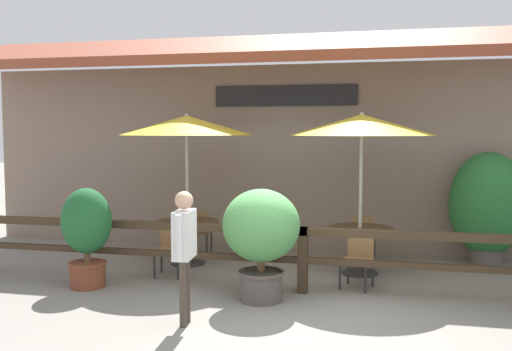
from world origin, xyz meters
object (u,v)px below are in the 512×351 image
object	(u,v)px
chair_near_wallside	(198,230)
chair_middle_wallside	(363,237)
dining_table_middle	(360,237)
pedestrian	(184,239)
potted_plant_small_flowering	(261,233)
patio_umbrella_near	(187,126)
chair_near_streetside	(170,247)
chair_middle_streetside	(358,257)
dining_table_near	(188,229)
patio_umbrella_middle	(362,125)
potted_plant_tall_tropical	(488,205)
potted_plant_corner_fern	(87,231)

from	to	relation	value
chair_near_wallside	chair_middle_wallside	size ratio (longest dim) A/B	1.00
dining_table_middle	pedestrian	bearing A→B (deg)	-123.55
pedestrian	chair_near_wallside	bearing A→B (deg)	11.29
potted_plant_small_flowering	pedestrian	bearing A→B (deg)	-121.00
patio_umbrella_near	chair_near_wallside	world-z (taller)	patio_umbrella_near
chair_near_streetside	chair_middle_streetside	distance (m)	2.98
dining_table_near	potted_plant_small_flowering	size ratio (longest dim) A/B	0.70
chair_near_wallside	potted_plant_small_flowering	bearing A→B (deg)	119.54
pedestrian	chair_middle_wallside	bearing A→B (deg)	-32.45
patio_umbrella_middle	patio_umbrella_near	bearing A→B (deg)	178.78
dining_table_near	dining_table_middle	bearing A→B (deg)	-1.22
chair_near_streetside	chair_middle_streetside	size ratio (longest dim) A/B	1.00
potted_plant_small_flowering	potted_plant_tall_tropical	distance (m)	4.53
dining_table_near	pedestrian	world-z (taller)	pedestrian
pedestrian	dining_table_middle	bearing A→B (deg)	-38.34
chair_middle_streetside	chair_middle_wallside	bearing A→B (deg)	103.90
potted_plant_tall_tropical	chair_middle_streetside	bearing A→B (deg)	-136.22
patio_umbrella_middle	pedestrian	size ratio (longest dim) A/B	1.63
patio_umbrella_middle	potted_plant_small_flowering	bearing A→B (deg)	-125.11
patio_umbrella_near	chair_near_wallside	distance (m)	2.11
dining_table_near	dining_table_middle	xyz separation A→B (m)	(2.97, -0.06, 0.00)
dining_table_near	potted_plant_tall_tropical	distance (m)	5.24
dining_table_middle	pedestrian	size ratio (longest dim) A/B	0.67
chair_near_wallside	chair_middle_streetside	distance (m)	3.48
potted_plant_corner_fern	potted_plant_tall_tropical	size ratio (longest dim) A/B	0.75
chair_middle_streetside	chair_middle_wallside	distance (m)	1.65
dining_table_near	patio_umbrella_middle	distance (m)	3.47
potted_plant_corner_fern	dining_table_near	bearing A→B (deg)	61.22
potted_plant_tall_tropical	chair_near_streetside	bearing A→B (deg)	-159.05
patio_umbrella_middle	potted_plant_tall_tropical	size ratio (longest dim) A/B	1.33
chair_near_streetside	patio_umbrella_middle	xyz separation A→B (m)	(2.97, 0.74, 1.95)
patio_umbrella_near	potted_plant_tall_tropical	bearing A→B (deg)	12.70
potted_plant_corner_fern	potted_plant_tall_tropical	xyz separation A→B (m)	(6.06, 2.89, 0.18)
patio_umbrella_middle	chair_middle_streetside	size ratio (longest dim) A/B	3.13
chair_near_streetside	potted_plant_tall_tropical	size ratio (longest dim) A/B	0.43
pedestrian	potted_plant_corner_fern	bearing A→B (deg)	52.87
potted_plant_corner_fern	pedestrian	xyz separation A→B (m)	(1.98, -1.25, 0.19)
potted_plant_tall_tropical	potted_plant_corner_fern	bearing A→B (deg)	-154.49
chair_near_streetside	potted_plant_corner_fern	bearing A→B (deg)	-140.68
patio_umbrella_middle	potted_plant_tall_tropical	distance (m)	2.82
chair_near_wallside	potted_plant_tall_tropical	bearing A→B (deg)	179.47
patio_umbrella_middle	dining_table_middle	size ratio (longest dim) A/B	2.43
dining_table_middle	chair_middle_wallside	bearing A→B (deg)	88.32
dining_table_near	pedestrian	xyz separation A→B (m)	(1.02, -2.99, 0.43)
chair_near_streetside	potted_plant_tall_tropical	bearing A→B (deg)	15.72
chair_near_wallside	potted_plant_corner_fern	xyz separation A→B (m)	(-0.88, -2.55, 0.38)
chair_middle_streetside	potted_plant_tall_tropical	xyz separation A→B (m)	(2.13, 2.04, 0.56)
chair_middle_streetside	potted_plant_tall_tropical	world-z (taller)	potted_plant_tall_tropical
patio_umbrella_near	potted_plant_tall_tropical	distance (m)	5.41
chair_near_wallside	chair_middle_wallside	distance (m)	3.06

